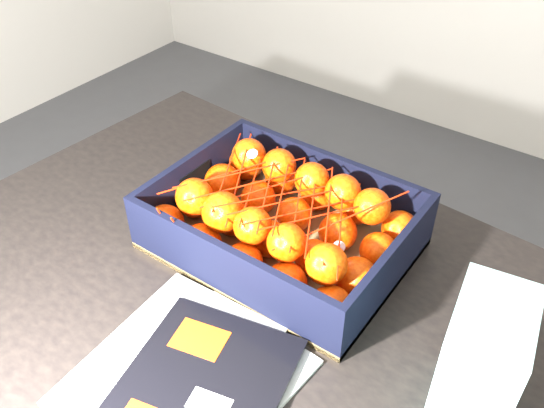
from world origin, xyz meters
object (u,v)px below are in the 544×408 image
Objects in this scene: produce_crate at (282,231)px; retail_carton at (478,366)px; table at (260,337)px; magazine_stack at (188,382)px.

retail_carton is at bearing -18.76° from produce_crate.
table is 0.39m from retail_carton.
produce_crate is (-0.04, 0.12, 0.13)m from table.
table is 3.86× the size of magazine_stack.
magazine_stack is at bearing -79.06° from produce_crate.
magazine_stack is at bearing -84.30° from table.
table is 0.21m from magazine_stack.
produce_crate is at bearing 100.94° from magazine_stack.
magazine_stack is (0.02, -0.18, 0.11)m from table.
table is at bearing 169.87° from retail_carton.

